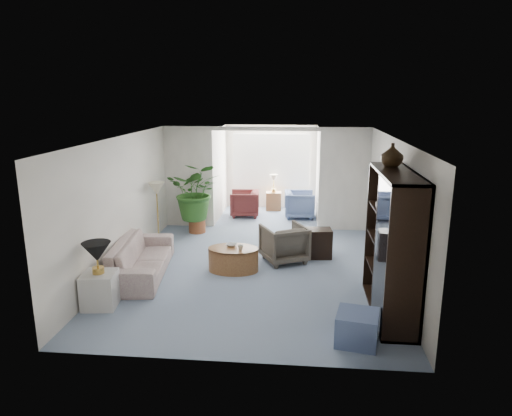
# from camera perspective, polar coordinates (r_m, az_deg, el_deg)

# --- Properties ---
(floor) EXTENTS (6.00, 6.00, 0.00)m
(floor) POSITION_cam_1_polar(r_m,az_deg,el_deg) (8.79, -0.38, -7.92)
(floor) COLOR #8392AD
(floor) RESTS_ON ground
(sunroom_floor) EXTENTS (2.60, 2.60, 0.00)m
(sunroom_floor) POSITION_cam_1_polar(r_m,az_deg,el_deg) (12.68, 1.51, -1.06)
(sunroom_floor) COLOR #8392AD
(sunroom_floor) RESTS_ON ground
(back_pier_left) EXTENTS (1.20, 0.12, 2.50)m
(back_pier_left) POSITION_cam_1_polar(r_m,az_deg,el_deg) (11.63, -8.24, 3.75)
(back_pier_left) COLOR white
(back_pier_left) RESTS_ON ground
(back_pier_right) EXTENTS (1.20, 0.12, 2.50)m
(back_pier_right) POSITION_cam_1_polar(r_m,az_deg,el_deg) (11.35, 10.78, 3.41)
(back_pier_right) COLOR white
(back_pier_right) RESTS_ON ground
(back_header) EXTENTS (2.60, 0.12, 0.10)m
(back_header) POSITION_cam_1_polar(r_m,az_deg,el_deg) (11.18, 1.19, 9.69)
(back_header) COLOR white
(back_header) RESTS_ON back_pier_left
(window_pane) EXTENTS (2.20, 0.02, 1.50)m
(window_pane) POSITION_cam_1_polar(r_m,az_deg,el_deg) (13.46, 1.87, 5.90)
(window_pane) COLOR white
(window_blinds) EXTENTS (2.20, 0.02, 1.50)m
(window_blinds) POSITION_cam_1_polar(r_m,az_deg,el_deg) (13.43, 1.86, 5.88)
(window_blinds) COLOR white
(framed_picture) EXTENTS (0.04, 0.50, 0.40)m
(framed_picture) POSITION_cam_1_polar(r_m,az_deg,el_deg) (8.33, 16.63, 2.47)
(framed_picture) COLOR beige
(sofa) EXTENTS (1.14, 2.33, 0.65)m
(sofa) POSITION_cam_1_polar(r_m,az_deg,el_deg) (8.84, -13.92, -5.95)
(sofa) COLOR beige
(sofa) RESTS_ON ground
(end_table) EXTENTS (0.56, 0.56, 0.55)m
(end_table) POSITION_cam_1_polar(r_m,az_deg,el_deg) (7.77, -18.60, -9.50)
(end_table) COLOR silver
(end_table) RESTS_ON ground
(table_lamp) EXTENTS (0.44, 0.44, 0.30)m
(table_lamp) POSITION_cam_1_polar(r_m,az_deg,el_deg) (7.55, -18.97, -5.11)
(table_lamp) COLOR black
(table_lamp) RESTS_ON end_table
(floor_lamp) EXTENTS (0.36, 0.36, 0.28)m
(floor_lamp) POSITION_cam_1_polar(r_m,az_deg,el_deg) (10.35, -12.13, 2.34)
(floor_lamp) COLOR beige
(floor_lamp) RESTS_ON ground
(coffee_table) EXTENTS (1.19, 1.19, 0.45)m
(coffee_table) POSITION_cam_1_polar(r_m,az_deg,el_deg) (8.82, -2.79, -6.30)
(coffee_table) COLOR olive
(coffee_table) RESTS_ON ground
(coffee_bowl) EXTENTS (0.25, 0.25, 0.05)m
(coffee_bowl) POSITION_cam_1_polar(r_m,az_deg,el_deg) (8.84, -3.04, -4.55)
(coffee_bowl) COLOR silver
(coffee_bowl) RESTS_ON coffee_table
(coffee_cup) EXTENTS (0.13, 0.13, 0.09)m
(coffee_cup) POSITION_cam_1_polar(r_m,az_deg,el_deg) (8.61, -1.92, -4.87)
(coffee_cup) COLOR beige
(coffee_cup) RESTS_ON coffee_table
(wingback_chair) EXTENTS (1.07, 1.08, 0.74)m
(wingback_chair) POSITION_cam_1_polar(r_m,az_deg,el_deg) (9.26, 3.46, -4.34)
(wingback_chair) COLOR #5C5449
(wingback_chair) RESTS_ON ground
(side_table_dark) EXTENTS (0.53, 0.45, 0.59)m
(side_table_dark) POSITION_cam_1_polar(r_m,az_deg,el_deg) (9.58, 7.72, -4.30)
(side_table_dark) COLOR black
(side_table_dark) RESTS_ON ground
(entertainment_cabinet) EXTENTS (0.52, 1.96, 2.18)m
(entertainment_cabinet) POSITION_cam_1_polar(r_m,az_deg,el_deg) (7.21, 16.41, -4.28)
(entertainment_cabinet) COLOR black
(entertainment_cabinet) RESTS_ON ground
(cabinet_urn) EXTENTS (0.34, 0.34, 0.36)m
(cabinet_urn) POSITION_cam_1_polar(r_m,az_deg,el_deg) (7.42, 16.37, 6.27)
(cabinet_urn) COLOR #322110
(cabinet_urn) RESTS_ON entertainment_cabinet
(ottoman) EXTENTS (0.64, 0.64, 0.43)m
(ottoman) POSITION_cam_1_polar(r_m,az_deg,el_deg) (6.56, 12.29, -14.17)
(ottoman) COLOR slate
(ottoman) RESTS_ON ground
(plant_pot) EXTENTS (0.40, 0.40, 0.32)m
(plant_pot) POSITION_cam_1_polar(r_m,az_deg,el_deg) (11.31, -7.23, -2.18)
(plant_pot) COLOR brown
(plant_pot) RESTS_ON ground
(house_plant) EXTENTS (1.25, 1.08, 1.39)m
(house_plant) POSITION_cam_1_polar(r_m,az_deg,el_deg) (11.10, -7.36, 2.07)
(house_plant) COLOR #2C5E20
(house_plant) RESTS_ON plant_pot
(sunroom_chair_blue) EXTENTS (0.84, 0.81, 0.72)m
(sunroom_chair_blue) POSITION_cam_1_polar(r_m,az_deg,el_deg) (12.57, 5.38, 0.44)
(sunroom_chair_blue) COLOR slate
(sunroom_chair_blue) RESTS_ON ground
(sunroom_chair_maroon) EXTENTS (0.82, 0.80, 0.70)m
(sunroom_chair_maroon) POSITION_cam_1_polar(r_m,az_deg,el_deg) (12.66, -1.42, 0.56)
(sunroom_chair_maroon) COLOR #57221D
(sunroom_chair_maroon) RESTS_ON ground
(sunroom_table) EXTENTS (0.45, 0.36, 0.52)m
(sunroom_table) POSITION_cam_1_polar(r_m,az_deg,el_deg) (13.34, 2.16, 0.86)
(sunroom_table) COLOR olive
(sunroom_table) RESTS_ON ground
(shelf_clutter) EXTENTS (0.30, 1.11, 1.06)m
(shelf_clutter) POSITION_cam_1_polar(r_m,az_deg,el_deg) (7.09, 16.18, -4.55)
(shelf_clutter) COLOR #373531
(shelf_clutter) RESTS_ON entertainment_cabinet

